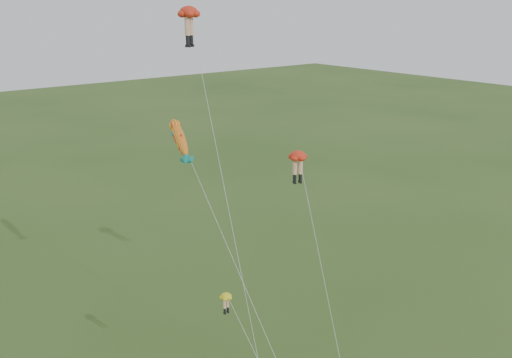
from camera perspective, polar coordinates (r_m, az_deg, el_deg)
legs_kite_red_high at (r=43.22m, az=-6.68°, el=15.64°), size 4.62×14.35×24.47m
legs_kite_red_mid at (r=42.25m, az=4.27°, el=1.81°), size 4.50×9.96×14.24m
legs_kite_yellow at (r=34.57m, az=-2.51°, el=-12.73°), size 2.78×3.68×8.36m
fish_kite at (r=40.55m, az=-7.61°, el=4.00°), size 2.27×12.27×17.02m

